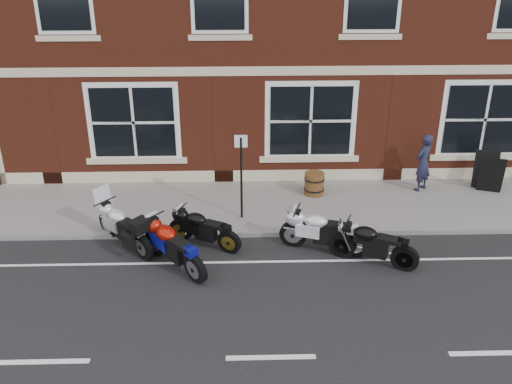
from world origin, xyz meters
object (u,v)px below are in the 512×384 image
moto_sport_red (174,244)px  pedestrian_left (423,163)px  barrel_planter (314,184)px  moto_naked_black (372,242)px  a_board_sign (488,172)px  moto_sport_black (203,227)px  moto_touring_silver (124,225)px  moto_sport_silver (323,230)px  parking_sign (241,171)px

moto_sport_red → pedestrian_left: 7.61m
moto_sport_red → barrel_planter: 4.99m
moto_naked_black → a_board_sign: size_ratio=1.73×
moto_sport_red → moto_sport_black: (0.60, 0.91, -0.07)m
a_board_sign → moto_naked_black: bearing=-119.7°
moto_touring_silver → moto_sport_silver: size_ratio=0.80×
moto_sport_black → parking_sign: parking_sign is taller
moto_sport_red → moto_sport_black: bearing=15.9°
moto_sport_silver → parking_sign: (-1.88, 1.51, 0.87)m
moto_sport_red → moto_sport_silver: (3.39, 0.62, -0.02)m
moto_touring_silver → moto_naked_black: size_ratio=0.86×
moto_touring_silver → parking_sign: size_ratio=0.73×
moto_sport_silver → barrel_planter: (0.16, 2.88, -0.11)m
moto_sport_silver → parking_sign: bearing=71.1°
moto_sport_black → parking_sign: bearing=-9.0°
moto_touring_silver → barrel_planter: 5.46m
moto_sport_silver → moto_naked_black: (1.04, -0.58, -0.02)m
moto_sport_red → a_board_sign: (8.50, 3.63, 0.10)m
moto_sport_silver → barrel_planter: bearing=16.8°
moto_sport_red → parking_sign: bearing=13.8°
barrel_planter → a_board_sign: bearing=1.5°
moto_sport_black → a_board_sign: a_board_sign is taller
barrel_planter → moto_sport_silver: bearing=-93.1°
moto_sport_black → moto_sport_red: bearing=174.5°
moto_sport_red → parking_sign: size_ratio=0.79×
moto_naked_black → barrel_planter: 3.57m
moto_touring_silver → moto_sport_silver: bearing=-46.8°
moto_sport_red → barrel_planter: (3.55, 3.50, -0.13)m
a_board_sign → parking_sign: 7.18m
moto_sport_black → moto_naked_black: bearing=-75.0°
moto_sport_silver → moto_naked_black: moto_sport_silver is taller
moto_sport_silver → parking_sign: parking_sign is taller
moto_sport_silver → moto_touring_silver: bearing=105.7°
moto_sport_black → pedestrian_left: bearing=-37.2°
pedestrian_left → a_board_sign: 1.89m
moto_sport_red → moto_sport_silver: bearing=-30.5°
moto_touring_silver → barrel_planter: bearing=-14.9°
parking_sign → moto_naked_black: bearing=-35.7°
moto_touring_silver → pedestrian_left: size_ratio=0.99×
moto_sport_silver → pedestrian_left: 4.50m
moto_touring_silver → barrel_planter: (4.83, 2.54, -0.13)m
pedestrian_left → barrel_planter: 3.13m
moto_sport_red → moto_touring_silver: bearing=102.3°
parking_sign → a_board_sign: bearing=12.1°
moto_sport_red → barrel_planter: moto_sport_red is taller
pedestrian_left → moto_sport_black: bearing=-17.4°
moto_touring_silver → barrel_planter: moto_touring_silver is taller
moto_touring_silver → moto_sport_red: size_ratio=0.93×
moto_touring_silver → moto_sport_silver: (4.67, -0.34, -0.02)m
moto_touring_silver → barrel_planter: size_ratio=2.59×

